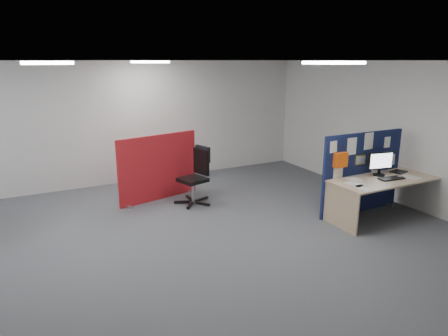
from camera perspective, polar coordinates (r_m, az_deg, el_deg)
name	(u,v)px	position (r m, az deg, el deg)	size (l,w,h in m)	color
floor	(175,243)	(6.26, -6.95, -10.56)	(9.00, 9.00, 0.00)	#4E5156
ceiling	(169,60)	(5.64, -7.85, 14.98)	(9.00, 7.00, 0.02)	white
wall_back	(117,124)	(9.12, -15.04, 6.10)	(9.00, 0.02, 2.70)	silver
wall_front	(349,263)	(2.96, 17.39, -12.82)	(9.00, 0.02, 2.70)	silver
wall_right	(391,132)	(8.43, 22.77, 4.74)	(0.02, 7.00, 2.70)	silver
ceiling_lights	(175,62)	(6.39, -7.02, 14.75)	(4.10, 4.10, 0.04)	white
navy_divider	(361,173)	(7.59, 18.98, -0.62)	(1.79, 0.30, 1.48)	#10103B
main_desk	(380,186)	(7.50, 21.44, -2.46)	(1.96, 0.87, 0.73)	tan
monitor_main	(380,163)	(7.52, 21.41, 0.72)	(0.48, 0.20, 0.42)	black
keyboard	(391,178)	(7.42, 22.79, -1.38)	(0.45, 0.18, 0.03)	black
mouse	(400,177)	(7.58, 23.85, -1.15)	(0.10, 0.06, 0.03)	#A5A4A9
paper_tray	(399,172)	(7.94, 23.67, -0.48)	(0.28, 0.22, 0.01)	black
red_divider	(159,168)	(7.98, -9.33, -0.01)	(1.71, 0.44, 1.31)	#A41524
office_chair	(197,172)	(7.71, -3.87, -0.57)	(0.72, 0.70, 1.09)	black
desk_papers	(373,180)	(7.26, 20.52, -1.60)	(1.44, 0.86, 0.00)	white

